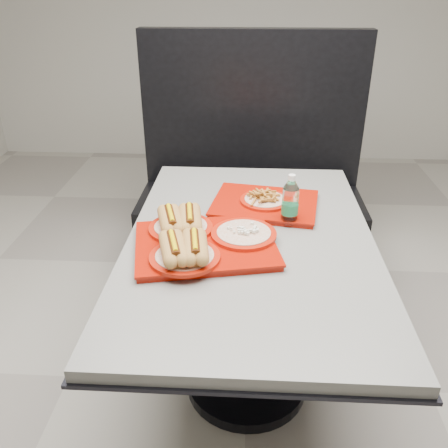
# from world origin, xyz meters

# --- Properties ---
(ground) EXTENTS (6.00, 6.00, 0.00)m
(ground) POSITION_xyz_m (0.00, 0.00, 0.00)
(ground) COLOR gray
(ground) RESTS_ON ground
(diner_table) EXTENTS (0.92, 1.42, 0.75)m
(diner_table) POSITION_xyz_m (0.00, 0.00, 0.58)
(diner_table) COLOR black
(diner_table) RESTS_ON ground
(booth_bench) EXTENTS (1.30, 0.57, 1.35)m
(booth_bench) POSITION_xyz_m (0.00, 1.09, 0.40)
(booth_bench) COLOR black
(booth_bench) RESTS_ON ground
(tray_near) EXTENTS (0.55, 0.47, 0.11)m
(tray_near) POSITION_xyz_m (-0.18, -0.10, 0.79)
(tray_near) COLOR #971004
(tray_near) RESTS_ON diner_table
(tray_far) EXTENTS (0.47, 0.39, 0.08)m
(tray_far) POSITION_xyz_m (0.06, 0.26, 0.77)
(tray_far) COLOR #971004
(tray_far) RESTS_ON diner_table
(water_bottle) EXTENTS (0.07, 0.07, 0.20)m
(water_bottle) POSITION_xyz_m (0.15, 0.11, 0.84)
(water_bottle) COLOR silver
(water_bottle) RESTS_ON diner_table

